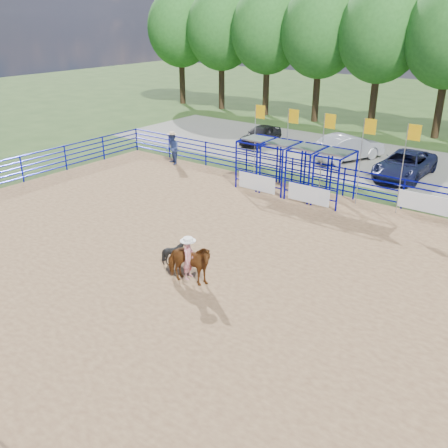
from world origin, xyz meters
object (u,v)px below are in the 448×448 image
at_px(calf, 175,252).
at_px(car_a, 261,135).
at_px(spectator_cowboy, 172,148).
at_px(car_c, 405,165).
at_px(car_b, 348,147).
at_px(horse_and_rider, 189,261).

relative_size(calf, car_a, 0.23).
relative_size(spectator_cowboy, car_c, 0.38).
relative_size(car_a, car_b, 0.78).
distance_m(calf, spectator_cowboy, 13.25).
height_order(horse_and_rider, calf, horse_and_rider).
bearing_deg(horse_and_rider, calf, 149.02).
distance_m(calf, car_c, 16.03).
height_order(horse_and_rider, car_c, horse_and_rider).
height_order(horse_and_rider, spectator_cowboy, horse_and_rider).
distance_m(calf, car_b, 17.10).
bearing_deg(calf, car_a, 10.90).
bearing_deg(calf, spectator_cowboy, 30.28).
xyz_separation_m(horse_and_rider, car_b, (-2.26, 17.90, -0.08)).
bearing_deg(spectator_cowboy, car_a, 78.77).
bearing_deg(car_c, spectator_cowboy, -153.21).
distance_m(car_a, car_c, 10.82).
height_order(car_b, car_c, car_b).
relative_size(calf, car_c, 0.17).
xyz_separation_m(spectator_cowboy, car_b, (8.13, 7.38, -0.18)).
bearing_deg(calf, horse_and_rider, -133.65).
relative_size(car_a, car_c, 0.74).
distance_m(spectator_cowboy, car_b, 10.98).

